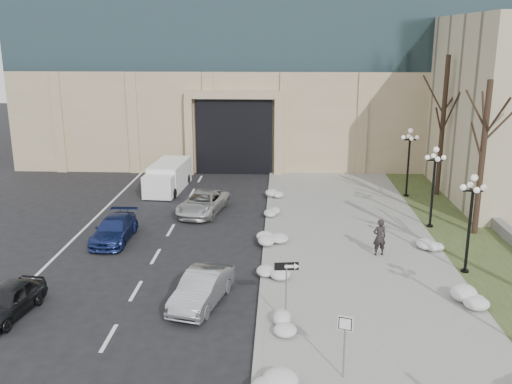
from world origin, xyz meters
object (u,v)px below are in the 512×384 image
(lamppost_c, at_px, (434,176))
(lamppost_d, at_px, (409,153))
(lamppost_b, at_px, (471,211))
(car_a, at_px, (8,301))
(car_e, at_px, (169,175))
(car_b, at_px, (202,289))
(car_c, at_px, (114,229))
(car_d, at_px, (203,203))
(box_truck, at_px, (168,177))
(pedestrian, at_px, (379,237))
(one_way_sign, at_px, (291,274))
(keep_sign, at_px, (345,334))

(lamppost_c, distance_m, lamppost_d, 6.50)
(lamppost_d, bearing_deg, lamppost_b, -90.00)
(car_a, xyz_separation_m, car_e, (2.28, 21.05, 0.03))
(car_b, xyz_separation_m, car_c, (-5.72, 7.29, -0.04))
(car_a, bearing_deg, lamppost_b, 21.97)
(car_b, height_order, car_d, car_b)
(lamppost_b, bearing_deg, car_e, 136.46)
(car_c, bearing_deg, car_e, 87.73)
(box_truck, xyz_separation_m, lamppost_d, (16.63, -1.28, 2.15))
(pedestrian, distance_m, lamppost_c, 6.21)
(car_c, height_order, lamppost_d, lamppost_d)
(car_a, height_order, one_way_sign, one_way_sign)
(car_c, distance_m, keep_sign, 16.61)
(car_d, bearing_deg, one_way_sign, -58.01)
(car_d, height_order, car_e, car_d)
(one_way_sign, height_order, lamppost_c, lamppost_c)
(lamppost_b, bearing_deg, car_c, 168.13)
(one_way_sign, bearing_deg, car_b, 149.74)
(car_d, relative_size, lamppost_d, 1.02)
(car_e, distance_m, one_way_sign, 23.08)
(box_truck, height_order, lamppost_c, lamppost_c)
(car_c, distance_m, car_d, 6.55)
(car_b, distance_m, lamppost_b, 12.53)
(car_d, bearing_deg, keep_sign, -57.05)
(pedestrian, relative_size, lamppost_d, 0.39)
(car_d, distance_m, one_way_sign, 15.01)
(car_e, relative_size, box_truck, 0.64)
(car_b, distance_m, car_c, 9.26)
(one_way_sign, xyz_separation_m, lamppost_c, (8.17, 11.72, 0.96))
(car_c, distance_m, lamppost_c, 17.87)
(car_c, relative_size, car_d, 0.91)
(car_d, height_order, box_truck, box_truck)
(one_way_sign, distance_m, lamppost_b, 9.74)
(box_truck, distance_m, keep_sign, 25.17)
(car_a, height_order, car_e, car_e)
(car_e, bearing_deg, lamppost_d, 4.53)
(lamppost_d, bearing_deg, car_b, -125.29)
(car_a, height_order, lamppost_c, lamppost_c)
(lamppost_d, bearing_deg, car_e, 169.65)
(lamppost_c, bearing_deg, car_d, 170.32)
(car_d, bearing_deg, car_a, -101.42)
(car_e, bearing_deg, box_truck, -65.61)
(car_a, distance_m, box_truck, 19.41)
(car_c, height_order, one_way_sign, one_way_sign)
(car_a, height_order, box_truck, box_truck)
(car_a, xyz_separation_m, one_way_sign, (11.04, -0.26, 1.47))
(car_d, bearing_deg, box_truck, 132.21)
(car_c, bearing_deg, lamppost_c, 9.43)
(car_c, relative_size, one_way_sign, 1.73)
(one_way_sign, bearing_deg, pedestrian, 51.53)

